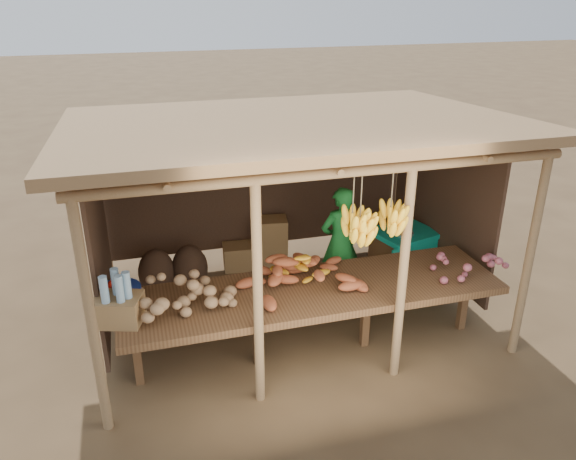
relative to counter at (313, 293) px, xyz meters
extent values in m
plane|color=brown|center=(0.00, 0.95, -0.74)|extent=(60.00, 60.00, 0.00)
cylinder|color=#8F6E49|center=(-2.10, -0.55, 0.36)|extent=(0.09, 0.09, 2.20)
cylinder|color=#8F6E49|center=(2.10, -0.55, 0.36)|extent=(0.09, 0.09, 2.20)
cylinder|color=#8F6E49|center=(-2.10, 2.45, 0.36)|extent=(0.09, 0.09, 2.20)
cylinder|color=#8F6E49|center=(2.10, 2.45, 0.36)|extent=(0.09, 0.09, 2.20)
cylinder|color=#8F6E49|center=(-0.70, -0.55, 0.36)|extent=(0.09, 0.09, 2.20)
cylinder|color=#8F6E49|center=(0.70, -0.55, 0.36)|extent=(0.09, 0.09, 2.20)
cylinder|color=#8F6E49|center=(0.00, -0.55, 1.46)|extent=(4.40, 0.09, 0.09)
cylinder|color=#8F6E49|center=(0.00, 2.45, 1.46)|extent=(4.40, 0.09, 0.09)
cube|color=olive|center=(0.00, 0.95, 1.55)|extent=(4.70, 3.50, 0.28)
cube|color=#422C1E|center=(0.00, 2.43, 0.47)|extent=(4.20, 0.04, 1.98)
cube|color=#422C1E|center=(-2.08, 1.15, 0.47)|extent=(0.04, 2.40, 1.98)
cube|color=#422C1E|center=(2.08, 1.15, 0.47)|extent=(0.04, 2.40, 1.98)
cube|color=brown|center=(0.00, 0.00, 0.02)|extent=(3.90, 1.05, 0.08)
cube|color=brown|center=(-1.80, 0.00, -0.38)|extent=(0.08, 0.08, 0.72)
cube|color=brown|center=(-0.60, 0.00, -0.38)|extent=(0.08, 0.08, 0.72)
cube|color=brown|center=(0.60, 0.00, -0.38)|extent=(0.08, 0.08, 0.72)
cube|color=brown|center=(1.80, 0.00, -0.38)|extent=(0.08, 0.08, 0.72)
cylinder|color=navy|center=(-1.90, 0.27, 0.14)|extent=(0.43, 0.43, 0.15)
cube|color=olive|center=(-1.90, -0.10, 0.19)|extent=(0.49, 0.43, 0.26)
imported|color=#19722A|center=(0.72, 1.14, -0.02)|extent=(0.56, 0.41, 1.44)
cube|color=brown|center=(1.68, 1.29, -0.42)|extent=(0.81, 0.74, 0.63)
cube|color=#0D9986|center=(1.68, 1.29, -0.07)|extent=(0.90, 0.83, 0.06)
cube|color=olive|center=(0.10, 2.15, -0.55)|extent=(0.45, 0.38, 0.34)
cube|color=olive|center=(0.10, 2.15, -0.21)|extent=(0.45, 0.38, 0.34)
cube|color=olive|center=(-0.37, 2.15, -0.55)|extent=(0.45, 0.38, 0.34)
ellipsoid|color=#422C1E|center=(-1.50, 1.91, -0.46)|extent=(0.47, 0.47, 0.64)
ellipsoid|color=#422C1E|center=(-1.07, 1.91, -0.46)|extent=(0.47, 0.47, 0.64)
camera|label=1|loc=(-1.61, -4.75, 2.90)|focal=35.00mm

